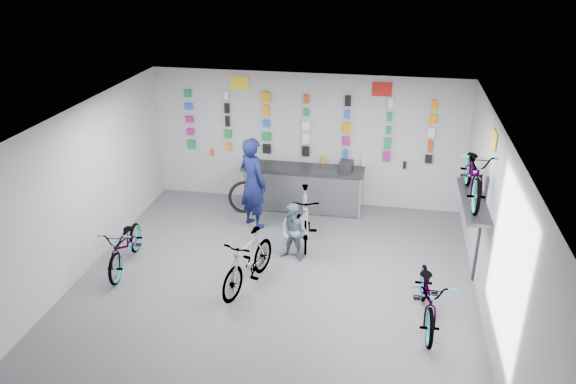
% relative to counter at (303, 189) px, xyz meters
% --- Properties ---
extents(floor, '(8.00, 8.00, 0.00)m').
position_rel_counter_xyz_m(floor, '(0.00, -3.54, -0.49)').
color(floor, '#4B4B50').
rests_on(floor, ground).
extents(ceiling, '(8.00, 8.00, 0.00)m').
position_rel_counter_xyz_m(ceiling, '(0.00, -3.54, 2.51)').
color(ceiling, white).
rests_on(ceiling, wall_back).
extents(wall_back, '(7.00, 0.00, 7.00)m').
position_rel_counter_xyz_m(wall_back, '(0.00, 0.46, 1.01)').
color(wall_back, '#B2B2B4').
rests_on(wall_back, floor).
extents(wall_left, '(0.00, 8.00, 8.00)m').
position_rel_counter_xyz_m(wall_left, '(-3.50, -3.54, 1.01)').
color(wall_left, '#B2B2B4').
rests_on(wall_left, floor).
extents(wall_right, '(0.00, 8.00, 8.00)m').
position_rel_counter_xyz_m(wall_right, '(3.50, -3.54, 1.01)').
color(wall_right, '#B2B2B4').
rests_on(wall_right, floor).
extents(counter, '(2.70, 0.66, 1.00)m').
position_rel_counter_xyz_m(counter, '(0.00, 0.00, 0.00)').
color(counter, black).
rests_on(counter, floor).
extents(merch_wall, '(5.56, 0.08, 1.56)m').
position_rel_counter_xyz_m(merch_wall, '(0.01, 0.39, 1.28)').
color(merch_wall, '#14813F').
rests_on(merch_wall, wall_back).
extents(wall_bracket, '(0.39, 1.90, 2.00)m').
position_rel_counter_xyz_m(wall_bracket, '(3.33, -2.34, 0.98)').
color(wall_bracket, '#333338').
rests_on(wall_bracket, wall_right).
extents(sign_left, '(0.42, 0.02, 0.30)m').
position_rel_counter_xyz_m(sign_left, '(-1.50, 0.44, 2.23)').
color(sign_left, yellow).
rests_on(sign_left, wall_back).
extents(sign_right, '(0.42, 0.02, 0.30)m').
position_rel_counter_xyz_m(sign_right, '(1.60, 0.44, 2.23)').
color(sign_right, red).
rests_on(sign_right, wall_back).
extents(sign_side, '(0.02, 0.40, 0.30)m').
position_rel_counter_xyz_m(sign_side, '(3.48, -2.34, 2.16)').
color(sign_side, yellow).
rests_on(sign_side, wall_right).
extents(bike_left, '(0.81, 1.78, 0.90)m').
position_rel_counter_xyz_m(bike_left, '(-2.81, -3.05, -0.04)').
color(bike_left, gray).
rests_on(bike_left, floor).
extents(bike_center, '(0.93, 1.76, 1.02)m').
position_rel_counter_xyz_m(bike_center, '(-0.42, -3.27, 0.02)').
color(bike_center, gray).
rests_on(bike_center, floor).
extents(bike_right, '(0.72, 1.87, 0.97)m').
position_rel_counter_xyz_m(bike_right, '(2.61, -3.72, -0.00)').
color(bike_right, gray).
rests_on(bike_right, floor).
extents(bike_service, '(0.81, 1.85, 1.08)m').
position_rel_counter_xyz_m(bike_service, '(0.28, -1.43, 0.05)').
color(bike_service, gray).
rests_on(bike_service, floor).
extents(bike_wall, '(0.63, 1.80, 0.95)m').
position_rel_counter_xyz_m(bike_wall, '(3.25, -2.34, 1.57)').
color(bike_wall, gray).
rests_on(bike_wall, wall_bracket).
extents(clerk, '(0.85, 0.80, 1.96)m').
position_rel_counter_xyz_m(clerk, '(-0.89, -0.99, 0.49)').
color(clerk, '#101746').
rests_on(clerk, floor).
extents(customer, '(0.65, 0.56, 1.15)m').
position_rel_counter_xyz_m(customer, '(0.19, -2.22, 0.09)').
color(customer, slate).
rests_on(customer, floor).
extents(spare_wheel, '(0.76, 0.43, 0.72)m').
position_rel_counter_xyz_m(spare_wheel, '(-1.25, -0.37, -0.13)').
color(spare_wheel, black).
rests_on(spare_wheel, floor).
extents(register, '(0.30, 0.32, 0.22)m').
position_rel_counter_xyz_m(register, '(0.95, 0.01, 0.62)').
color(register, black).
rests_on(register, counter).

